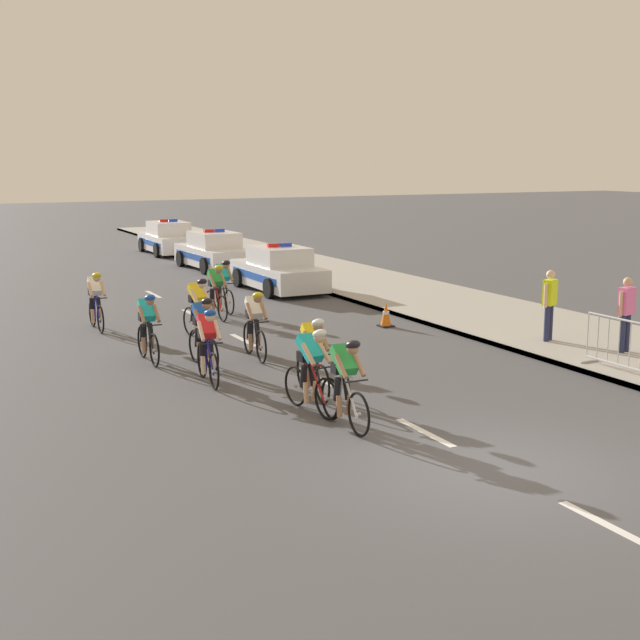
{
  "coord_description": "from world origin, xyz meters",
  "views": [
    {
      "loc": [
        -7.43,
        -9.31,
        4.35
      ],
      "look_at": [
        0.24,
        6.18,
        1.1
      ],
      "focal_mm": 48.49,
      "sensor_mm": 36.0,
      "label": 1
    }
  ],
  "objects_px": {
    "police_car_second": "(214,252)",
    "cyclist_second": "(311,369)",
    "spectator_closest": "(550,300)",
    "cyclist_ninth": "(96,300)",
    "cyclist_seventh": "(148,327)",
    "traffic_cone_near": "(386,315)",
    "cyclist_third": "(313,356)",
    "cyclist_eleventh": "(223,285)",
    "cyclist_lead": "(345,381)",
    "cyclist_fifth": "(203,331)",
    "cyclist_fourth": "(208,344)",
    "police_car_nearest": "(278,270)",
    "police_car_third": "(168,239)",
    "cyclist_eighth": "(198,307)",
    "crowd_barrier_front": "(630,347)",
    "cyclist_tenth": "(216,291)",
    "cyclist_sixth": "(255,324)",
    "spectator_middle": "(626,309)"
  },
  "relations": [
    {
      "from": "cyclist_third",
      "to": "traffic_cone_near",
      "type": "bearing_deg",
      "value": 48.39
    },
    {
      "from": "cyclist_tenth",
      "to": "traffic_cone_near",
      "type": "bearing_deg",
      "value": -39.93
    },
    {
      "from": "cyclist_fourth",
      "to": "crowd_barrier_front",
      "type": "distance_m",
      "value": 8.35
    },
    {
      "from": "cyclist_sixth",
      "to": "police_car_third",
      "type": "bearing_deg",
      "value": 78.35
    },
    {
      "from": "cyclist_second",
      "to": "police_car_nearest",
      "type": "bearing_deg",
      "value": 68.68
    },
    {
      "from": "cyclist_eighth",
      "to": "traffic_cone_near",
      "type": "xyz_separation_m",
      "value": [
        4.91,
        -0.65,
        -0.48
      ]
    },
    {
      "from": "crowd_barrier_front",
      "to": "police_car_third",
      "type": "bearing_deg",
      "value": 93.38
    },
    {
      "from": "cyclist_sixth",
      "to": "police_car_third",
      "type": "xyz_separation_m",
      "value": [
        4.44,
        21.54,
        -0.11
      ]
    },
    {
      "from": "cyclist_second",
      "to": "police_car_second",
      "type": "xyz_separation_m",
      "value": [
        5.12,
        19.54,
        -0.11
      ]
    },
    {
      "from": "police_car_second",
      "to": "cyclist_second",
      "type": "bearing_deg",
      "value": -104.69
    },
    {
      "from": "cyclist_lead",
      "to": "cyclist_fourth",
      "type": "distance_m",
      "value": 3.84
    },
    {
      "from": "cyclist_ninth",
      "to": "cyclist_fourth",
      "type": "bearing_deg",
      "value": -82.84
    },
    {
      "from": "cyclist_seventh",
      "to": "cyclist_eleventh",
      "type": "distance_m",
      "value": 6.23
    },
    {
      "from": "cyclist_ninth",
      "to": "spectator_middle",
      "type": "height_order",
      "value": "spectator_middle"
    },
    {
      "from": "cyclist_lead",
      "to": "cyclist_eighth",
      "type": "bearing_deg",
      "value": 89.18
    },
    {
      "from": "cyclist_tenth",
      "to": "crowd_barrier_front",
      "type": "xyz_separation_m",
      "value": [
        5.15,
        -9.88,
        -0.14
      ]
    },
    {
      "from": "police_car_nearest",
      "to": "cyclist_eleventh",
      "type": "bearing_deg",
      "value": -134.93
    },
    {
      "from": "cyclist_second",
      "to": "cyclist_ninth",
      "type": "relative_size",
      "value": 1.0
    },
    {
      "from": "cyclist_tenth",
      "to": "police_car_nearest",
      "type": "relative_size",
      "value": 0.39
    },
    {
      "from": "spectator_closest",
      "to": "cyclist_tenth",
      "type": "bearing_deg",
      "value": 130.93
    },
    {
      "from": "cyclist_lead",
      "to": "cyclist_seventh",
      "type": "height_order",
      "value": "same"
    },
    {
      "from": "cyclist_tenth",
      "to": "cyclist_third",
      "type": "bearing_deg",
      "value": -97.37
    },
    {
      "from": "cyclist_eighth",
      "to": "police_car_second",
      "type": "bearing_deg",
      "value": 69.01
    },
    {
      "from": "cyclist_second",
      "to": "cyclist_fourth",
      "type": "bearing_deg",
      "value": 109.66
    },
    {
      "from": "police_car_nearest",
      "to": "cyclist_sixth",
      "type": "bearing_deg",
      "value": -116.62
    },
    {
      "from": "spectator_closest",
      "to": "crowd_barrier_front",
      "type": "bearing_deg",
      "value": -102.07
    },
    {
      "from": "police_car_second",
      "to": "traffic_cone_near",
      "type": "distance_m",
      "value": 13.4
    },
    {
      "from": "spectator_closest",
      "to": "spectator_middle",
      "type": "distance_m",
      "value": 1.83
    },
    {
      "from": "traffic_cone_near",
      "to": "police_car_third",
      "type": "bearing_deg",
      "value": 90.05
    },
    {
      "from": "cyclist_ninth",
      "to": "spectator_closest",
      "type": "bearing_deg",
      "value": -35.88
    },
    {
      "from": "cyclist_sixth",
      "to": "cyclist_fifth",
      "type": "bearing_deg",
      "value": -167.94
    },
    {
      "from": "cyclist_second",
      "to": "traffic_cone_near",
      "type": "bearing_deg",
      "value": 50.1
    },
    {
      "from": "cyclist_third",
      "to": "cyclist_eleventh",
      "type": "distance_m",
      "value": 9.32
    },
    {
      "from": "spectator_closest",
      "to": "cyclist_ninth",
      "type": "bearing_deg",
      "value": 144.12
    },
    {
      "from": "cyclist_fifth",
      "to": "spectator_closest",
      "type": "xyz_separation_m",
      "value": [
        7.95,
        -1.54,
        0.3
      ]
    },
    {
      "from": "cyclist_fourth",
      "to": "police_car_nearest",
      "type": "xyz_separation_m",
      "value": [
        6.07,
        10.45,
        -0.11
      ]
    },
    {
      "from": "cyclist_seventh",
      "to": "traffic_cone_near",
      "type": "xyz_separation_m",
      "value": [
        6.65,
        1.19,
        -0.48
      ]
    },
    {
      "from": "cyclist_seventh",
      "to": "crowd_barrier_front",
      "type": "bearing_deg",
      "value": -34.68
    },
    {
      "from": "cyclist_fourth",
      "to": "police_car_third",
      "type": "bearing_deg",
      "value": 75.29
    },
    {
      "from": "cyclist_second",
      "to": "spectator_middle",
      "type": "height_order",
      "value": "spectator_middle"
    },
    {
      "from": "cyclist_seventh",
      "to": "police_car_third",
      "type": "relative_size",
      "value": 0.39
    },
    {
      "from": "cyclist_fourth",
      "to": "traffic_cone_near",
      "type": "distance_m",
      "value": 7.03
    },
    {
      "from": "cyclist_ninth",
      "to": "traffic_cone_near",
      "type": "relative_size",
      "value": 2.69
    },
    {
      "from": "cyclist_third",
      "to": "spectator_closest",
      "type": "bearing_deg",
      "value": 12.77
    },
    {
      "from": "cyclist_fifth",
      "to": "cyclist_second",
      "type": "bearing_deg",
      "value": -81.52
    },
    {
      "from": "police_car_third",
      "to": "cyclist_fifth",
      "type": "bearing_deg",
      "value": -104.68
    },
    {
      "from": "cyclist_seventh",
      "to": "spectator_closest",
      "type": "xyz_separation_m",
      "value": [
        8.87,
        -2.51,
        0.3
      ]
    },
    {
      "from": "cyclist_fifth",
      "to": "cyclist_eleventh",
      "type": "height_order",
      "value": "same"
    },
    {
      "from": "cyclist_second",
      "to": "police_car_second",
      "type": "bearing_deg",
      "value": 75.31
    },
    {
      "from": "cyclist_fifth",
      "to": "cyclist_eleventh",
      "type": "relative_size",
      "value": 1.0
    }
  ]
}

